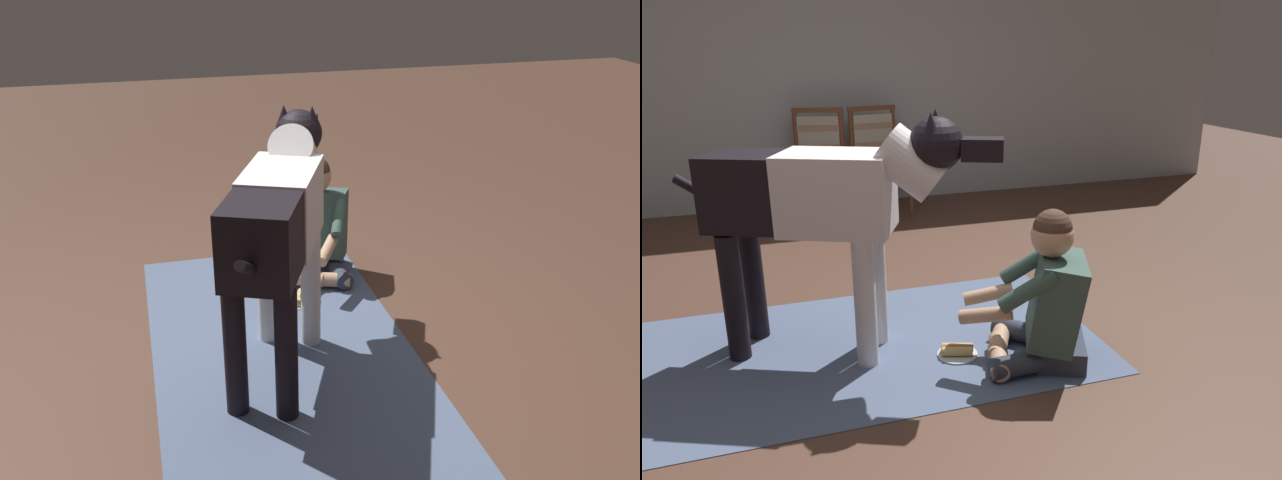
{
  "view_description": "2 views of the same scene",
  "coord_description": "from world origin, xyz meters",
  "views": [
    {
      "loc": [
        -3.64,
        0.74,
        2.15
      ],
      "look_at": [
        0.22,
        -0.27,
        0.4
      ],
      "focal_mm": 40.5,
      "sensor_mm": 36.0,
      "label": 1
    },
    {
      "loc": [
        -0.66,
        -2.81,
        1.57
      ],
      "look_at": [
        0.18,
        -0.31,
        0.69
      ],
      "focal_mm": 33.66,
      "sensor_mm": 36.0,
      "label": 2
    }
  ],
  "objects": [
    {
      "name": "area_rug",
      "position": [
        -0.28,
        0.08,
        0.0
      ],
      "size": [
        2.56,
        1.4,
        0.01
      ],
      "primitive_type": "cube",
      "color": "slate",
      "rests_on": "ground"
    },
    {
      "name": "dining_chair_right_of_pair",
      "position": [
        0.37,
        2.77,
        0.54
      ],
      "size": [
        0.52,
        0.53,
        0.98
      ],
      "color": "brown",
      "rests_on": "ground"
    },
    {
      "name": "large_dog",
      "position": [
        -0.39,
        0.1,
        0.82
      ],
      "size": [
        1.53,
        0.78,
        1.26
      ],
      "color": "silver",
      "rests_on": "ground"
    },
    {
      "name": "person_sitting_on_floor",
      "position": [
        0.61,
        -0.34,
        0.33
      ],
      "size": [
        0.71,
        0.62,
        0.8
      ],
      "color": "#313748",
      "rests_on": "ground"
    },
    {
      "name": "dining_chair_left_of_pair",
      "position": [
        -0.18,
        2.77,
        0.54
      ],
      "size": [
        0.56,
        0.56,
        0.98
      ],
      "color": "brown",
      "rests_on": "ground"
    },
    {
      "name": "ground_plane",
      "position": [
        0.0,
        0.0,
        0.0
      ],
      "size": [
        15.26,
        15.26,
        0.0
      ],
      "primitive_type": "plane",
      "color": "brown"
    },
    {
      "name": "back_wall",
      "position": [
        0.0,
        3.22,
        1.3
      ],
      "size": [
        8.82,
        0.1,
        2.6
      ],
      "primitive_type": "cube",
      "color": "#AEB9BD",
      "rests_on": "ground"
    },
    {
      "name": "hot_dog_on_plate",
      "position": [
        0.2,
        -0.16,
        0.03
      ],
      "size": [
        0.21,
        0.21,
        0.06
      ],
      "color": "silver",
      "rests_on": "ground"
    }
  ]
}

